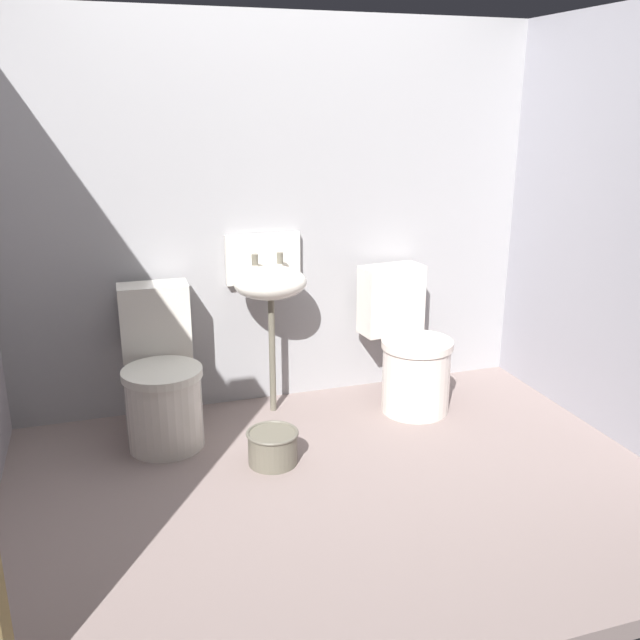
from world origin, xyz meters
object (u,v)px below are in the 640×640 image
(toilet_left, at_px, (162,381))
(toilet_right, at_px, (408,352))
(bucket, at_px, (273,446))
(sink, at_px, (269,281))

(toilet_left, relative_size, toilet_right, 1.00)
(bucket, bearing_deg, toilet_left, 137.67)
(sink, bearing_deg, bucket, -103.82)
(toilet_left, height_order, sink, sink)
(sink, bearing_deg, toilet_left, -163.22)
(toilet_right, xyz_separation_m, bucket, (-0.91, -0.43, -0.23))
(toilet_left, relative_size, sink, 0.79)
(toilet_left, height_order, toilet_right, same)
(toilet_left, xyz_separation_m, sink, (0.62, 0.19, 0.43))
(toilet_right, bearing_deg, toilet_left, -6.56)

